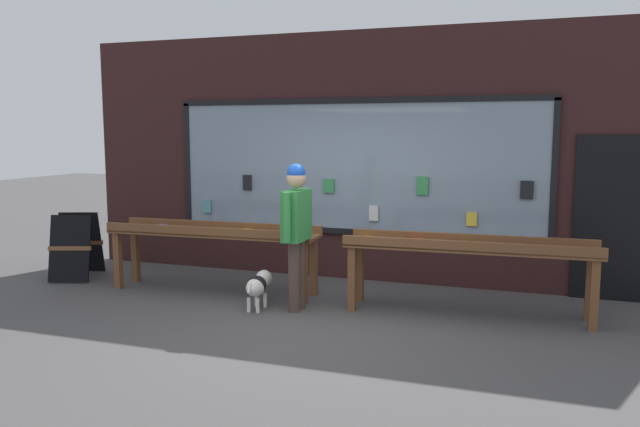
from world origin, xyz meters
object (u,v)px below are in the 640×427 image
Objects in this scene: display_table_left at (213,237)px; sandwich_board_sign at (76,245)px; display_table_right at (469,253)px; person_browsing at (296,224)px; small_dog at (258,285)px.

sandwich_board_sign reaches higher than display_table_left.
display_table_left is 3.34m from display_table_right.
person_browsing is 2.81× the size of small_dog.
display_table_right is 4.61× the size of small_dog.
small_dog is at bearing 103.62° from person_browsing.
small_dog is at bearing -166.92° from display_table_right.
display_table_right is (3.34, 0.00, 0.00)m from display_table_left.
person_browsing is 1.88× the size of sandwich_board_sign.
display_table_right is 3.08× the size of sandwich_board_sign.
person_browsing reaches higher than small_dog.
person_browsing is 0.89m from small_dog.
display_table_left is 2.30m from sandwich_board_sign.
display_table_left is 1.64× the size of person_browsing.
display_table_right is at bearing -20.43° from sandwich_board_sign.
small_dog is at bearing -31.39° from display_table_left.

